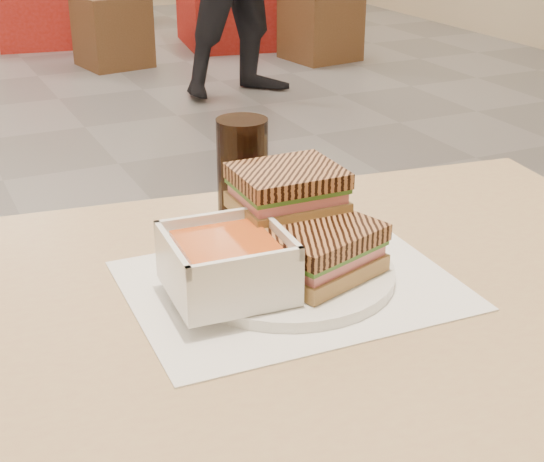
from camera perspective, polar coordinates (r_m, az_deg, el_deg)
name	(u,v)px	position (r m, az deg, el deg)	size (l,w,h in m)	color
main_table	(224,391)	(0.98, -3.37, -11.14)	(1.28, 0.85, 0.75)	tan
tray_liner	(291,285)	(0.96, 1.35, -3.83)	(0.39, 0.31, 0.00)	white
plate	(287,273)	(0.97, 1.09, -2.99)	(0.26, 0.26, 0.01)	white
soup_bowl	(227,266)	(0.91, -3.17, -2.44)	(0.14, 0.14, 0.07)	white
panini_lower	(319,250)	(0.95, 3.33, -1.31)	(0.16, 0.14, 0.06)	#A6834D
panini_upper	(287,190)	(0.99, 1.08, 2.88)	(0.13, 0.11, 0.06)	#A6834D
cola_glass	(243,173)	(1.10, -2.08, 4.12)	(0.07, 0.07, 0.15)	black
bg_chair_1l	(112,31)	(5.61, -11.16, 13.63)	(0.47, 0.47, 0.46)	brown
bg_chair_1r	(321,23)	(5.73, 3.44, 14.36)	(0.49, 0.49, 0.49)	brown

